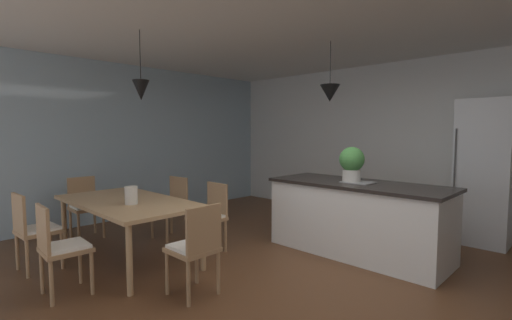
{
  "coord_description": "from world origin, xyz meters",
  "views": [
    {
      "loc": [
        1.97,
        -2.77,
        1.53
      ],
      "look_at": [
        -1.28,
        0.56,
        1.16
      ],
      "focal_mm": 25.02,
      "sensor_mm": 36.0,
      "label": 1
    }
  ],
  "objects": [
    {
      "name": "chair_kitchen_end",
      "position": [
        -0.68,
        -0.85,
        0.47
      ],
      "size": [
        0.4,
        0.4,
        0.87
      ],
      "color": "#A87F56",
      "rests_on": "ground_plane"
    },
    {
      "name": "chair_near_right",
      "position": [
        -1.59,
        -1.73,
        0.47
      ],
      "size": [
        0.42,
        0.42,
        0.87
      ],
      "color": "#A87F56",
      "rests_on": "ground_plane"
    },
    {
      "name": "dining_table",
      "position": [
        -2.02,
        -0.85,
        0.66
      ],
      "size": [
        1.94,
        1.01,
        0.72
      ],
      "color": "tan",
      "rests_on": "ground_plane"
    },
    {
      "name": "kitchen_island",
      "position": [
        -0.19,
        1.26,
        0.46
      ],
      "size": [
        2.2,
        0.89,
        0.91
      ],
      "color": "white",
      "rests_on": "ground_plane"
    },
    {
      "name": "chair_window_end",
      "position": [
        -3.36,
        -0.85,
        0.47
      ],
      "size": [
        0.41,
        0.41,
        0.87
      ],
      "color": "#A87F56",
      "rests_on": "ground_plane"
    },
    {
      "name": "wall_back_kitchen",
      "position": [
        0.0,
        3.26,
        1.35
      ],
      "size": [
        10.0,
        0.12,
        2.7
      ],
      "primitive_type": "cube",
      "color": "silver",
      "rests_on": "ground_plane"
    },
    {
      "name": "refrigerator",
      "position": [
        0.84,
        2.86,
        0.98
      ],
      "size": [
        0.66,
        0.67,
        1.97
      ],
      "color": "silver",
      "rests_on": "ground_plane"
    },
    {
      "name": "pendant_over_island_main",
      "position": [
        -0.62,
        1.26,
        2.03
      ],
      "size": [
        0.26,
        0.26,
        0.78
      ],
      "color": "black"
    },
    {
      "name": "chair_far_left",
      "position": [
        -2.46,
        0.02,
        0.47
      ],
      "size": [
        0.44,
        0.44,
        0.87
      ],
      "color": "#A87F56",
      "rests_on": "ground_plane"
    },
    {
      "name": "pendant_over_table",
      "position": [
        -1.91,
        -0.71,
        2.01
      ],
      "size": [
        0.2,
        0.2,
        0.8
      ],
      "color": "black"
    },
    {
      "name": "potted_plant_on_island",
      "position": [
        -0.28,
        1.26,
        1.14
      ],
      "size": [
        0.31,
        0.31,
        0.44
      ],
      "color": "beige",
      "rests_on": "kitchen_island"
    },
    {
      "name": "ground_plane",
      "position": [
        0.0,
        0.0,
        -0.02
      ],
      "size": [
        10.0,
        8.4,
        0.04
      ],
      "primitive_type": "cube",
      "color": "brown"
    },
    {
      "name": "chair_near_left",
      "position": [
        -2.45,
        -1.73,
        0.47
      ],
      "size": [
        0.42,
        0.42,
        0.87
      ],
      "color": "#A87F56",
      "rests_on": "ground_plane"
    },
    {
      "name": "window_wall_left_glazing",
      "position": [
        -4.06,
        0.0,
        1.35
      ],
      "size": [
        0.06,
        8.4,
        2.7
      ],
      "primitive_type": "cube",
      "color": "#9EB7C6",
      "rests_on": "ground_plane"
    },
    {
      "name": "chair_far_right",
      "position": [
        -1.59,
        0.02,
        0.47
      ],
      "size": [
        0.4,
        0.4,
        0.87
      ],
      "color": "#A87F56",
      "rests_on": "ground_plane"
    },
    {
      "name": "vase_on_dining_table",
      "position": [
        -1.77,
        -0.93,
        0.82
      ],
      "size": [
        0.14,
        0.14,
        0.2
      ],
      "color": "silver",
      "rests_on": "dining_table"
    }
  ]
}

